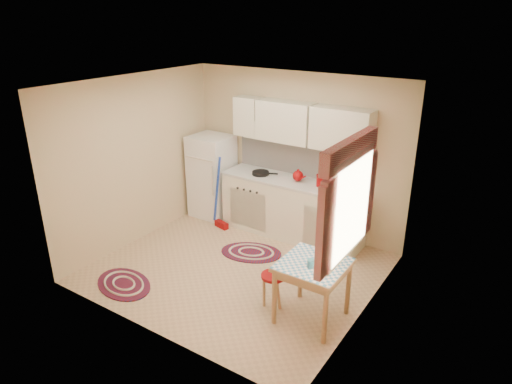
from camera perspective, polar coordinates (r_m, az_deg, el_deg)
room_shell at (r=5.83m, az=0.03°, el=4.62°), size 3.64×3.60×2.52m
fridge at (r=7.76m, az=-5.51°, el=1.97°), size 0.65×0.60×1.40m
broom at (r=7.28m, az=-4.45°, el=-0.19°), size 0.30×0.19×1.20m
base_cabinets at (r=7.11m, az=4.49°, el=-2.17°), size 2.25×0.60×0.88m
countertop at (r=6.93m, az=4.60°, el=1.31°), size 2.27×0.62×0.04m
frying_pan at (r=7.14m, az=0.57°, el=2.38°), size 0.35×0.35×0.05m
red_kettle at (r=6.86m, az=5.26°, el=2.03°), size 0.20×0.19×0.18m
red_canister at (r=6.71m, az=7.97°, el=1.37°), size 0.10×0.10×0.16m
table at (r=5.31m, az=7.00°, el=-12.23°), size 0.72×0.72×0.72m
stool at (r=5.57m, az=2.16°, el=-12.12°), size 0.32×0.32×0.42m
coffee_pot at (r=5.09m, az=9.60°, el=-7.59°), size 0.15×0.14×0.25m
mug at (r=5.01m, az=6.82°, el=-8.92°), size 0.09×0.09×0.10m
rug_center at (r=6.75m, az=-0.61°, el=-7.56°), size 1.05×0.87×0.02m
rug_left at (r=6.28m, az=-16.20°, el=-10.99°), size 1.01×0.80×0.02m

